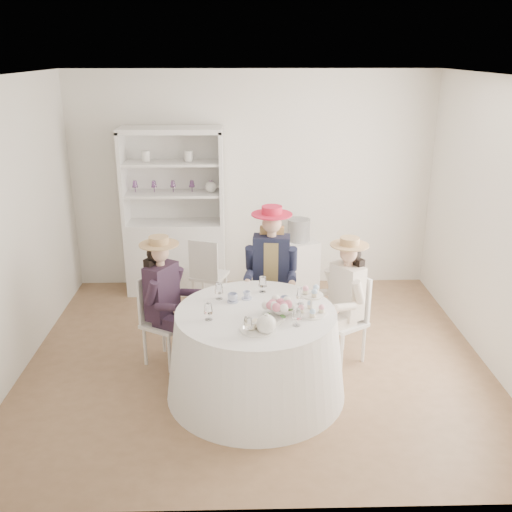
{
  "coord_description": "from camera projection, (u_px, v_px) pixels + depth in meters",
  "views": [
    {
      "loc": [
        -0.13,
        -5.02,
        2.91
      ],
      "look_at": [
        0.0,
        0.1,
        1.05
      ],
      "focal_mm": 40.0,
      "sensor_mm": 36.0,
      "label": 1
    }
  ],
  "objects": [
    {
      "name": "hutch",
      "position": [
        176.0,
        235.0,
        7.1
      ],
      "size": [
        1.34,
        0.78,
        2.05
      ],
      "rotation": [
        0.0,
        0.0,
        -0.29
      ],
      "color": "silver",
      "rests_on": "ground"
    },
    {
      "name": "tea_table",
      "position": [
        256.0,
        353.0,
        5.02
      ],
      "size": [
        1.59,
        1.59,
        0.8
      ],
      "rotation": [
        0.0,
        0.0,
        0.28
      ],
      "color": "white",
      "rests_on": "ground"
    },
    {
      "name": "side_table",
      "position": [
        298.0,
        265.0,
        7.26
      ],
      "size": [
        0.55,
        0.55,
        0.65
      ],
      "primitive_type": "cube",
      "rotation": [
        0.0,
        0.0,
        0.39
      ],
      "color": "silver",
      "rests_on": "ground"
    },
    {
      "name": "ceiling",
      "position": [
        256.0,
        76.0,
        4.79
      ],
      "size": [
        4.5,
        4.5,
        0.0
      ],
      "primitive_type": "plane",
      "rotation": [
        3.14,
        0.0,
        0.0
      ],
      "color": "white",
      "rests_on": "wall_back"
    },
    {
      "name": "cupcake_stand",
      "position": [
        312.0,
        304.0,
        4.81
      ],
      "size": [
        0.26,
        0.26,
        0.24
      ],
      "rotation": [
        0.0,
        0.0,
        0.38
      ],
      "color": "white",
      "rests_on": "tea_table"
    },
    {
      "name": "flower_arrangement",
      "position": [
        278.0,
        306.0,
        4.76
      ],
      "size": [
        0.2,
        0.2,
        0.07
      ],
      "rotation": [
        0.0,
        0.0,
        0.08
      ],
      "color": "#DA6D88",
      "rests_on": "tea_table"
    },
    {
      "name": "wall_right",
      "position": [
        497.0,
        227.0,
        5.31
      ],
      "size": [
        0.0,
        4.5,
        4.5
      ],
      "primitive_type": "plane",
      "rotation": [
        1.57,
        0.0,
        -1.57
      ],
      "color": "white",
      "rests_on": "ground"
    },
    {
      "name": "hatbox",
      "position": [
        299.0,
        230.0,
        7.1
      ],
      "size": [
        0.35,
        0.35,
        0.28
      ],
      "primitive_type": "cylinder",
      "rotation": [
        0.0,
        0.0,
        0.33
      ],
      "color": "black",
      "rests_on": "side_table"
    },
    {
      "name": "guest_left",
      "position": [
        164.0,
        294.0,
        5.4
      ],
      "size": [
        0.55,
        0.51,
        1.3
      ],
      "rotation": [
        0.0,
        0.0,
        1.04
      ],
      "color": "silver",
      "rests_on": "ground"
    },
    {
      "name": "spare_chair",
      "position": [
        207.0,
        272.0,
        6.59
      ],
      "size": [
        0.47,
        0.47,
        0.89
      ],
      "rotation": [
        0.0,
        0.0,
        2.81
      ],
      "color": "silver",
      "rests_on": "ground"
    },
    {
      "name": "stemware_set",
      "position": [
        256.0,
        304.0,
        4.85
      ],
      "size": [
        0.87,
        0.91,
        0.15
      ],
      "color": "white",
      "rests_on": "tea_table"
    },
    {
      "name": "table_teapot",
      "position": [
        267.0,
        324.0,
        4.49
      ],
      "size": [
        0.23,
        0.16,
        0.17
      ],
      "rotation": [
        0.0,
        0.0,
        -0.12
      ],
      "color": "white",
      "rests_on": "tea_table"
    },
    {
      "name": "guest_mid",
      "position": [
        271.0,
        267.0,
        5.82
      ],
      "size": [
        0.53,
        0.55,
        1.45
      ],
      "rotation": [
        0.0,
        0.0,
        -0.09
      ],
      "color": "silver",
      "rests_on": "ground"
    },
    {
      "name": "wall_left",
      "position": [
        10.0,
        231.0,
        5.19
      ],
      "size": [
        0.0,
        4.5,
        4.5
      ],
      "primitive_type": "plane",
      "rotation": [
        1.57,
        0.0,
        1.57
      ],
      "color": "white",
      "rests_on": "ground"
    },
    {
      "name": "teacup_a",
      "position": [
        233.0,
        298.0,
        5.05
      ],
      "size": [
        0.1,
        0.1,
        0.07
      ],
      "primitive_type": "imported",
      "rotation": [
        0.0,
        0.0,
        0.17
      ],
      "color": "white",
      "rests_on": "tea_table"
    },
    {
      "name": "wall_front",
      "position": [
        265.0,
        330.0,
        3.37
      ],
      "size": [
        4.5,
        0.0,
        4.5
      ],
      "primitive_type": "plane",
      "rotation": [
        -1.57,
        0.0,
        0.0
      ],
      "color": "white",
      "rests_on": "ground"
    },
    {
      "name": "teacup_c",
      "position": [
        284.0,
        301.0,
        5.01
      ],
      "size": [
        0.1,
        0.1,
        0.06
      ],
      "primitive_type": "imported",
      "rotation": [
        0.0,
        0.0,
        0.32
      ],
      "color": "white",
      "rests_on": "tea_table"
    },
    {
      "name": "guest_right",
      "position": [
        345.0,
        293.0,
        5.43
      ],
      "size": [
        0.55,
        0.51,
        1.28
      ],
      "rotation": [
        0.0,
        0.0,
        -1.0
      ],
      "color": "silver",
      "rests_on": "ground"
    },
    {
      "name": "teacup_b",
      "position": [
        247.0,
        296.0,
        5.12
      ],
      "size": [
        0.07,
        0.07,
        0.06
      ],
      "primitive_type": "imported",
      "rotation": [
        0.0,
        0.0,
        -0.1
      ],
      "color": "white",
      "rests_on": "tea_table"
    },
    {
      "name": "wall_back",
      "position": [
        252.0,
        182.0,
        7.13
      ],
      "size": [
        4.5,
        0.0,
        4.5
      ],
      "primitive_type": "plane",
      "rotation": [
        1.57,
        0.0,
        0.0
      ],
      "color": "white",
      "rests_on": "ground"
    },
    {
      "name": "sandwich_plate",
      "position": [
        258.0,
        328.0,
        4.56
      ],
      "size": [
        0.29,
        0.29,
        0.06
      ],
      "rotation": [
        0.0,
        0.0,
        -0.05
      ],
      "color": "white",
      "rests_on": "tea_table"
    },
    {
      "name": "ground",
      "position": [
        256.0,
        358.0,
        5.71
      ],
      "size": [
        4.5,
        4.5,
        0.0
      ],
      "primitive_type": "plane",
      "color": "brown",
      "rests_on": "ground"
    },
    {
      "name": "flower_bowl",
      "position": [
        282.0,
        310.0,
        4.84
      ],
      "size": [
        0.25,
        0.25,
        0.05
      ],
      "primitive_type": "imported",
      "rotation": [
        0.0,
        0.0,
        0.22
      ],
      "color": "white",
      "rests_on": "tea_table"
    }
  ]
}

